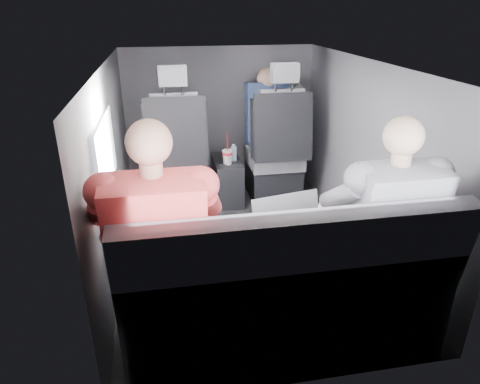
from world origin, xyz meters
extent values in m
plane|color=black|center=(0.00, 0.00, 0.00)|extent=(2.60, 2.60, 0.00)
plane|color=#B2B2AD|center=(0.00, 0.00, 1.35)|extent=(2.60, 2.60, 0.00)
cube|color=#56565B|center=(-0.90, 0.00, 0.68)|extent=(0.02, 2.60, 1.35)
cube|color=#56565B|center=(0.90, 0.00, 0.68)|extent=(0.02, 2.60, 1.35)
cube|color=#56565B|center=(0.00, 1.30, 0.68)|extent=(1.80, 0.02, 1.35)
cube|color=#56565B|center=(0.00, -1.30, 0.68)|extent=(1.80, 0.02, 1.35)
cube|color=white|center=(-0.88, -0.30, 0.90)|extent=(0.02, 0.75, 0.42)
cube|color=black|center=(0.45, 0.67, 0.80)|extent=(0.35, 0.11, 0.59)
cube|color=black|center=(-0.45, 0.92, 0.15)|extent=(0.46, 0.48, 0.30)
cube|color=#5D5D62|center=(-0.45, 0.90, 0.38)|extent=(0.48, 0.46, 0.14)
cube|color=#5D5D62|center=(-0.45, 0.70, 0.75)|extent=(0.38, 0.18, 0.61)
cube|color=black|center=(-0.67, 0.70, 0.72)|extent=(0.08, 0.21, 0.53)
cube|color=black|center=(-0.23, 0.70, 0.72)|extent=(0.08, 0.21, 0.53)
cube|color=black|center=(-0.45, 0.64, 0.74)|extent=(0.50, 0.11, 0.58)
cube|color=#5D5D62|center=(-0.45, 0.66, 1.19)|extent=(0.22, 0.10, 0.15)
cube|color=black|center=(0.45, 0.92, 0.15)|extent=(0.46, 0.48, 0.30)
cube|color=#5D5D62|center=(0.45, 0.90, 0.38)|extent=(0.48, 0.46, 0.14)
cube|color=#5D5D62|center=(0.45, 0.70, 0.75)|extent=(0.38, 0.18, 0.61)
cube|color=black|center=(0.23, 0.70, 0.72)|extent=(0.08, 0.21, 0.53)
cube|color=black|center=(0.67, 0.70, 0.72)|extent=(0.08, 0.21, 0.53)
cube|color=black|center=(0.45, 0.64, 0.74)|extent=(0.50, 0.11, 0.58)
cube|color=#5D5D62|center=(0.45, 0.66, 1.19)|extent=(0.22, 0.10, 0.15)
cube|color=black|center=(0.00, 0.88, 0.20)|extent=(0.24, 0.48, 0.40)
cylinder|color=black|center=(-0.05, 0.76, 0.41)|extent=(0.09, 0.09, 0.01)
cylinder|color=black|center=(0.06, 0.76, 0.41)|extent=(0.09, 0.09, 0.01)
cube|color=#5D5D62|center=(0.00, -1.02, 0.23)|extent=(1.60, 0.50, 0.45)
cube|color=#5D5D62|center=(0.00, -1.25, 0.68)|extent=(1.60, 0.17, 0.47)
cylinder|color=red|center=(-0.01, 0.76, 0.50)|extent=(0.09, 0.09, 0.02)
cylinder|color=white|center=(-0.01, 0.76, 0.52)|extent=(0.09, 0.09, 0.01)
cylinder|color=red|center=(-0.01, 0.76, 0.61)|extent=(0.01, 0.01, 0.15)
cylinder|color=#A2C1DB|center=(0.05, 0.83, 0.47)|extent=(0.05, 0.05, 0.13)
cylinder|color=#A2C1DB|center=(0.05, 0.83, 0.54)|extent=(0.03, 0.03, 0.02)
cube|color=white|center=(-0.62, -0.75, 0.59)|extent=(0.35, 0.28, 0.02)
cube|color=silver|center=(-0.62, -0.76, 0.60)|extent=(0.28, 0.17, 0.00)
cube|color=white|center=(-0.62, -0.68, 0.60)|extent=(0.10, 0.07, 0.00)
cube|color=white|center=(-0.62, -0.89, 0.71)|extent=(0.32, 0.12, 0.22)
cube|color=white|center=(-0.62, -0.89, 0.70)|extent=(0.28, 0.10, 0.19)
cube|color=#B2B2B7|center=(0.03, -0.77, 0.59)|extent=(0.40, 0.32, 0.02)
cube|color=silver|center=(0.03, -0.79, 0.60)|extent=(0.32, 0.19, 0.00)
cube|color=#B2B2B7|center=(0.03, -0.70, 0.60)|extent=(0.12, 0.08, 0.00)
cube|color=#B2B2B7|center=(0.03, -0.93, 0.72)|extent=(0.37, 0.14, 0.24)
cube|color=white|center=(0.03, -0.92, 0.72)|extent=(0.32, 0.12, 0.20)
cube|color=black|center=(0.55, -0.78, 0.59)|extent=(0.43, 0.36, 0.02)
cube|color=black|center=(0.55, -0.79, 0.60)|extent=(0.33, 0.23, 0.00)
cube|color=black|center=(0.55, -0.70, 0.60)|extent=(0.12, 0.09, 0.00)
cube|color=black|center=(0.55, -0.94, 0.72)|extent=(0.37, 0.19, 0.24)
cube|color=white|center=(0.55, -0.93, 0.72)|extent=(0.32, 0.16, 0.21)
cube|color=#2D2D32|center=(-0.72, -0.90, 0.52)|extent=(0.16, 0.47, 0.14)
cube|color=#2D2D32|center=(-0.49, -0.90, 0.52)|extent=(0.16, 0.47, 0.14)
cube|color=#2D2D32|center=(-0.72, -0.66, 0.23)|extent=(0.14, 0.14, 0.45)
cube|color=#2D2D32|center=(-0.49, -0.66, 0.23)|extent=(0.14, 0.14, 0.45)
cube|color=#D64647|center=(-0.61, -1.10, 0.78)|extent=(0.42, 0.29, 0.57)
sphere|color=tan|center=(-0.61, -1.07, 1.19)|extent=(0.19, 0.19, 0.19)
cylinder|color=tan|center=(-0.82, -0.82, 0.68)|extent=(0.12, 0.29, 0.13)
cylinder|color=tan|center=(-0.40, -0.82, 0.68)|extent=(0.12, 0.29, 0.13)
cube|color=navy|center=(0.40, -0.90, 0.52)|extent=(0.15, 0.45, 0.13)
cube|color=navy|center=(0.62, -0.90, 0.52)|extent=(0.15, 0.45, 0.13)
cube|color=navy|center=(0.40, -0.67, 0.23)|extent=(0.13, 0.13, 0.45)
cube|color=navy|center=(0.62, -0.67, 0.23)|extent=(0.13, 0.13, 0.45)
cube|color=gray|center=(0.51, -1.10, 0.76)|extent=(0.40, 0.27, 0.55)
sphere|color=#D5AF91|center=(0.51, -1.07, 1.16)|extent=(0.18, 0.18, 0.18)
cylinder|color=#D5AF91|center=(0.31, -0.82, 0.67)|extent=(0.11, 0.28, 0.12)
cylinder|color=#D5AF91|center=(0.71, -0.82, 0.67)|extent=(0.11, 0.28, 0.12)
cube|color=navy|center=(0.41, 1.08, 0.78)|extent=(0.38, 0.24, 0.55)
sphere|color=tan|center=(0.41, 1.10, 1.08)|extent=(0.19, 0.19, 0.19)
cube|color=navy|center=(0.41, 1.14, 0.49)|extent=(0.32, 0.38, 0.11)
camera|label=1|loc=(-0.54, -2.76, 1.70)|focal=32.00mm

